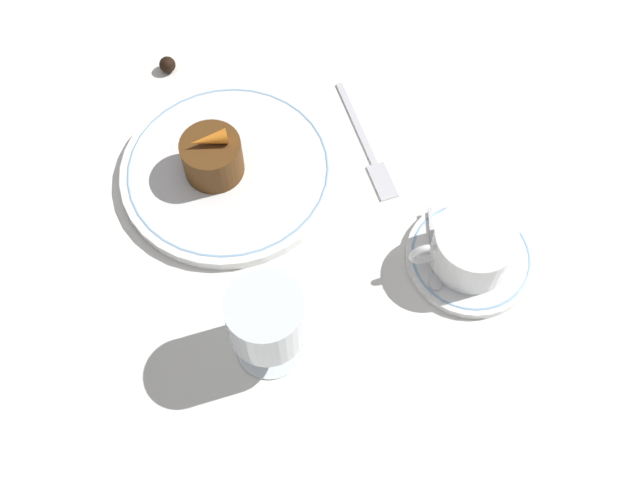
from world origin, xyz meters
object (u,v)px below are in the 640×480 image
object	(u,v)px
dinner_plate	(227,171)
dessert_cake	(210,158)
wine_glass	(264,321)
fork	(368,152)
coffee_cup	(470,247)

from	to	relation	value
dinner_plate	dessert_cake	distance (m)	0.03
wine_glass	fork	xyz separation A→B (m)	(-0.15, -0.22, -0.07)
wine_glass	dessert_cake	size ratio (longest dim) A/B	1.61
dinner_plate	coffee_cup	world-z (taller)	coffee_cup
dinner_plate	dessert_cake	size ratio (longest dim) A/B	3.65
wine_glass	fork	world-z (taller)	wine_glass
fork	wine_glass	bearing A→B (deg)	54.91
dinner_plate	wine_glass	world-z (taller)	wine_glass
dinner_plate	coffee_cup	size ratio (longest dim) A/B	2.21
dinner_plate	wine_glass	size ratio (longest dim) A/B	2.27
fork	dessert_cake	size ratio (longest dim) A/B	2.61
fork	dessert_cake	world-z (taller)	dessert_cake
coffee_cup	wine_glass	bearing A→B (deg)	13.98
wine_glass	dessert_cake	distance (m)	0.22
dinner_plate	coffee_cup	xyz separation A→B (m)	(-0.24, 0.16, 0.03)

